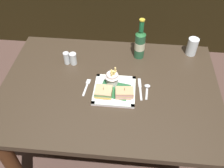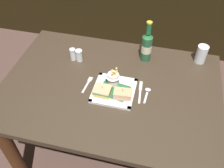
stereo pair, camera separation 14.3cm
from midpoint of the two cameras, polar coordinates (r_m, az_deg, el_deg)
name	(u,v)px [view 1 (the left image)]	position (r m, az deg, el deg)	size (l,w,h in m)	color
ground_plane	(110,149)	(2.06, -2.47, -14.82)	(6.00, 6.00, 0.00)	brown
dining_table	(110,101)	(1.57, -3.13, -4.07)	(1.29, 0.89, 0.73)	#3C2F22
square_plate	(114,90)	(1.44, -2.26, -1.64)	(0.24, 0.24, 0.02)	white
sandwich_half_left	(104,92)	(1.40, -4.85, -1.95)	(0.10, 0.09, 0.06)	tan
sandwich_half_right	(124,93)	(1.39, -0.08, -2.22)	(0.10, 0.07, 0.07)	tan
fries_cup	(112,77)	(1.43, -2.79, 1.50)	(0.08, 0.08, 0.12)	white
beer_bottle	(140,43)	(1.61, 3.87, 9.15)	(0.07, 0.07, 0.28)	#295D3B
water_glass	(192,47)	(1.72, 15.58, 7.96)	(0.07, 0.07, 0.12)	silver
fork	(87,86)	(1.48, -8.58, -0.64)	(0.03, 0.14, 0.00)	silver
knife	(140,88)	(1.46, 3.69, -1.06)	(0.03, 0.17, 0.00)	silver
spoon	(147,88)	(1.46, 5.32, -1.01)	(0.03, 0.12, 0.01)	silver
salt_shaker	(67,59)	(1.64, -12.81, 5.55)	(0.04, 0.04, 0.08)	silver
pepper_shaker	(73,59)	(1.63, -11.36, 5.46)	(0.05, 0.05, 0.08)	silver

